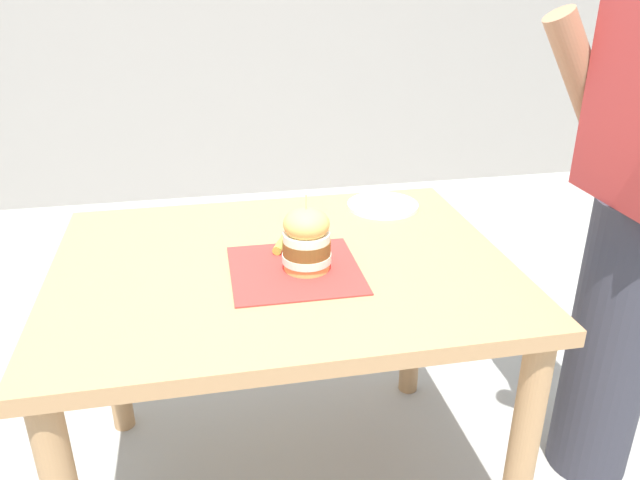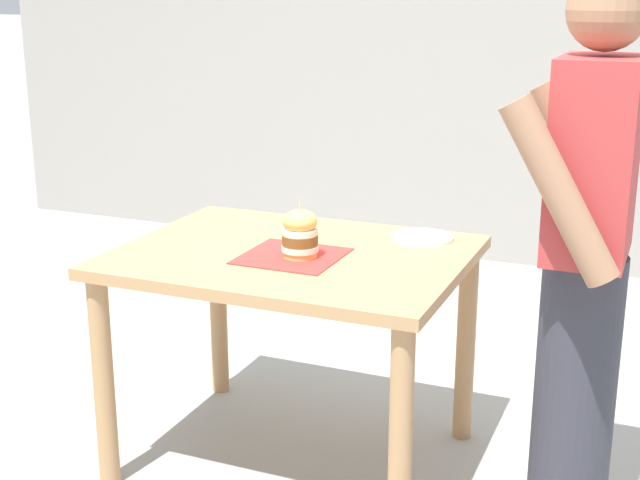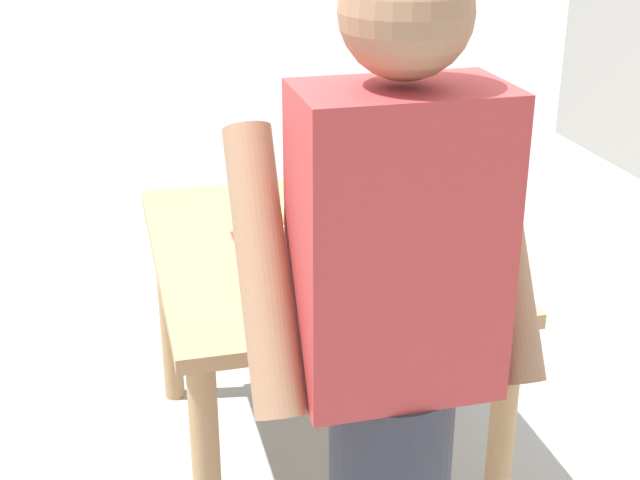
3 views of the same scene
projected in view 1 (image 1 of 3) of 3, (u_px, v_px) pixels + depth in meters
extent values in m
cube|color=tan|center=(282.00, 268.00, 1.61)|extent=(0.90, 1.15, 0.04)
cylinder|color=tan|center=(110.00, 335.00, 2.02)|extent=(0.07, 0.07, 0.74)
cylinder|color=tan|center=(414.00, 303.00, 2.21)|extent=(0.07, 0.07, 0.74)
cylinder|color=tan|center=(520.00, 464.00, 1.51)|extent=(0.07, 0.07, 0.74)
cube|color=red|center=(295.00, 270.00, 1.55)|extent=(0.32, 0.32, 0.00)
cylinder|color=#E5B25B|center=(307.00, 265.00, 1.55)|extent=(0.11, 0.11, 0.02)
cylinder|color=silver|center=(307.00, 257.00, 1.54)|extent=(0.12, 0.12, 0.02)
cylinder|color=brown|center=(307.00, 247.00, 1.53)|extent=(0.12, 0.12, 0.04)
cylinder|color=silver|center=(306.00, 237.00, 1.52)|extent=(0.12, 0.12, 0.02)
ellipsoid|color=#E5B25B|center=(306.00, 224.00, 1.50)|extent=(0.11, 0.11, 0.08)
cylinder|color=#D1B77F|center=(306.00, 205.00, 1.48)|extent=(0.00, 0.00, 0.05)
cylinder|color=#8EA83D|center=(281.00, 244.00, 1.65)|extent=(0.09, 0.06, 0.02)
cylinder|color=white|center=(383.00, 205.00, 1.94)|extent=(0.22, 0.22, 0.01)
cylinder|color=silver|center=(381.00, 201.00, 1.95)|extent=(0.04, 0.17, 0.01)
cylinder|color=silver|center=(384.00, 204.00, 1.92)|extent=(0.03, 0.17, 0.01)
cylinder|color=#33333D|center=(611.00, 344.00, 1.84)|extent=(0.24, 0.24, 0.90)
cylinder|color=#9E7051|center=(588.00, 97.00, 1.75)|extent=(0.09, 0.34, 0.50)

